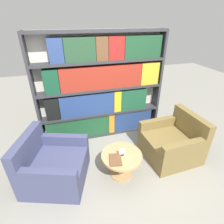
% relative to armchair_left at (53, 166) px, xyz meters
% --- Properties ---
extents(ground_plane, '(14.00, 14.00, 0.00)m').
position_rel_armchair_left_xyz_m(ground_plane, '(1.09, -0.30, -0.29)').
color(ground_plane, gray).
extents(bookshelf, '(2.67, 0.30, 2.26)m').
position_rel_armchair_left_xyz_m(bookshelf, '(1.11, 1.11, 0.80)').
color(bookshelf, silver).
rests_on(bookshelf, ground_plane).
extents(armchair_left, '(1.20, 1.19, 0.87)m').
position_rel_armchair_left_xyz_m(armchair_left, '(0.00, 0.00, 0.00)').
color(armchair_left, '#42476B').
rests_on(armchair_left, ground_plane).
extents(armchair_right, '(0.99, 0.97, 0.87)m').
position_rel_armchair_left_xyz_m(armchair_right, '(2.23, -0.01, 0.00)').
color(armchair_right, olive).
rests_on(armchair_right, ground_plane).
extents(coffee_table, '(0.69, 0.69, 0.45)m').
position_rel_armchair_left_xyz_m(coffee_table, '(1.11, -0.22, 0.03)').
color(coffee_table, tan).
rests_on(coffee_table, ground_plane).
extents(table_sign, '(0.10, 0.06, 0.13)m').
position_rel_armchair_left_xyz_m(table_sign, '(1.11, -0.22, 0.21)').
color(table_sign, black).
rests_on(table_sign, coffee_table).
extents(stray_book, '(0.24, 0.30, 0.02)m').
position_rel_armchair_left_xyz_m(stray_book, '(0.98, -0.32, 0.17)').
color(stray_book, brown).
rests_on(stray_book, coffee_table).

